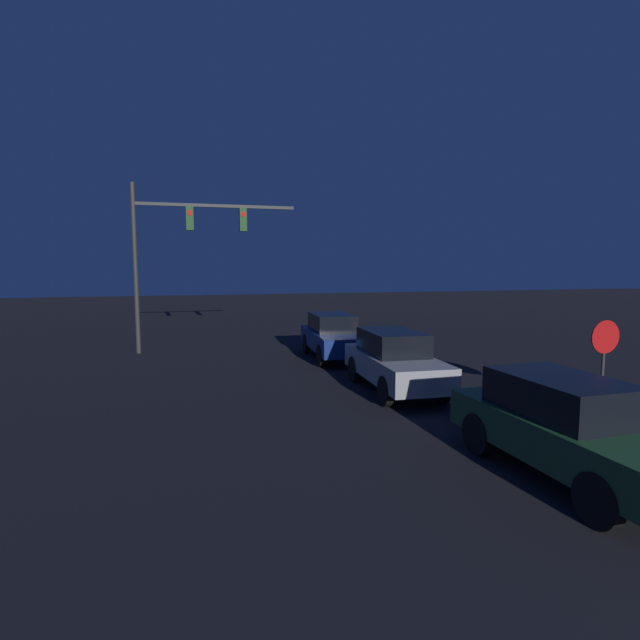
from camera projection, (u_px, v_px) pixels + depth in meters
car_near at (566, 426)px, 7.84m from camera, size 1.71×4.28×1.60m
car_mid at (394, 360)px, 13.35m from camera, size 1.83×4.33×1.60m
car_far at (333, 335)px, 18.03m from camera, size 1.85×4.34×1.60m
traffic_signal_mast at (179, 240)px, 19.15m from camera, size 6.21×0.30×6.44m
stop_sign at (604, 348)px, 11.27m from camera, size 0.76×0.07×2.13m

